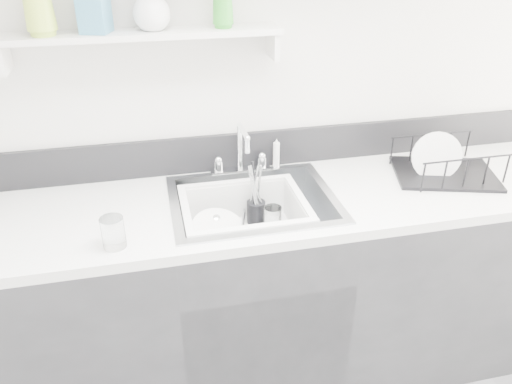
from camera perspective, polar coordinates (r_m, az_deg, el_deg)
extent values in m
cube|color=silver|center=(2.07, -2.20, 12.37)|extent=(3.50, 0.02, 2.60)
cube|color=#27272B|center=(2.22, -0.29, -11.76)|extent=(3.20, 0.62, 0.88)
cube|color=silver|center=(1.95, -0.33, -1.39)|extent=(3.20, 0.62, 0.04)
cube|color=black|center=(2.17, -2.05, 4.72)|extent=(3.20, 0.02, 0.16)
cube|color=silver|center=(2.16, -1.80, 2.53)|extent=(0.26, 0.06, 0.02)
cylinder|color=silver|center=(2.14, -4.31, 2.93)|extent=(0.04, 0.04, 0.05)
cylinder|color=silver|center=(2.17, 0.66, 3.42)|extent=(0.04, 0.04, 0.05)
cylinder|color=silver|center=(2.12, -1.84, 5.01)|extent=(0.02, 0.02, 0.20)
cylinder|color=silver|center=(2.01, -1.47, 6.94)|extent=(0.02, 0.15, 0.02)
cylinder|color=silver|center=(2.17, 2.34, 4.41)|extent=(0.03, 0.03, 0.14)
cube|color=silver|center=(1.92, -12.72, 17.22)|extent=(1.00, 0.16, 0.02)
cube|color=silver|center=(1.99, -26.83, 13.53)|extent=(0.02, 0.14, 0.10)
cube|color=silver|center=(1.99, 1.93, 16.49)|extent=(0.02, 0.14, 0.10)
cylinder|color=white|center=(1.97, -3.95, -5.49)|extent=(0.23, 0.23, 0.01)
cylinder|color=white|center=(1.97, -3.84, -5.05)|extent=(0.22, 0.22, 0.01)
cylinder|color=white|center=(1.94, -4.28, -4.35)|extent=(0.26, 0.25, 0.09)
cylinder|color=black|center=(2.07, 0.01, -2.30)|extent=(0.08, 0.08, 0.10)
cylinder|color=silver|center=(2.03, -0.38, -0.10)|extent=(0.01, 0.05, 0.19)
cylinder|color=silver|center=(2.03, 0.45, -0.50)|extent=(0.02, 0.04, 0.17)
cylinder|color=black|center=(2.02, -0.30, 0.32)|extent=(0.01, 0.06, 0.21)
cylinder|color=white|center=(2.02, 1.92, -3.04)|extent=(0.09, 0.09, 0.10)
cylinder|color=white|center=(1.71, -16.01, -4.47)|extent=(0.08, 0.08, 0.11)
imported|color=white|center=(1.97, 2.09, -5.16)|extent=(0.12, 0.12, 0.03)
imported|color=teal|center=(1.90, -18.18, 20.01)|extent=(0.12, 0.12, 0.21)
imported|color=white|center=(1.90, -11.92, 20.12)|extent=(0.14, 0.14, 0.17)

